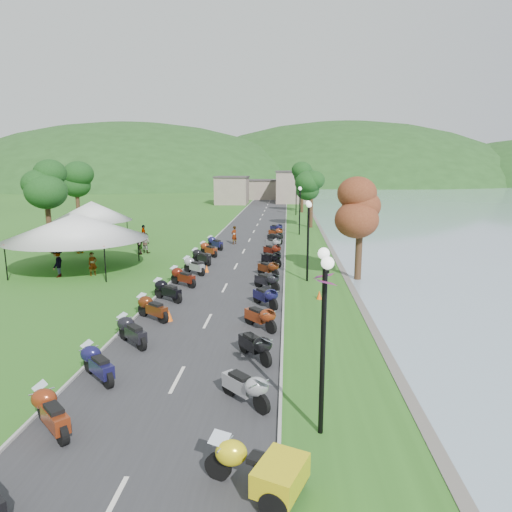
{
  "coord_description": "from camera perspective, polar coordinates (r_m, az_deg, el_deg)",
  "views": [
    {
      "loc": [
        3.68,
        -10.26,
        7.18
      ],
      "look_at": [
        1.64,
        19.48,
        1.3
      ],
      "focal_mm": 32.0,
      "sensor_mm": 36.0,
      "label": 1
    }
  ],
  "objects": [
    {
      "name": "pedestrian_b",
      "position": [
        39.55,
        -13.59,
        0.38
      ],
      "size": [
        0.93,
        0.71,
        1.7
      ],
      "primitive_type": "imported",
      "rotation": [
        0.0,
        0.0,
        2.79
      ],
      "color": "slate",
      "rests_on": "ground"
    },
    {
      "name": "pedestrian_c",
      "position": [
        32.81,
        -23.46,
        -2.42
      ],
      "size": [
        0.68,
        1.28,
        1.89
      ],
      "primitive_type": "imported",
      "rotation": [
        0.0,
        0.0,
        4.86
      ],
      "color": "slate",
      "rests_on": "ground"
    },
    {
      "name": "traffic_cone_near",
      "position": [
        22.0,
        -10.83,
        -7.33
      ],
      "size": [
        0.35,
        0.35,
        0.55
      ],
      "primitive_type": "cone",
      "color": "#F2590C",
      "rests_on": "ground"
    },
    {
      "name": "tree_lakeside",
      "position": [
        29.59,
        12.87,
        4.26
      ],
      "size": [
        2.71,
        2.71,
        7.53
      ],
      "primitive_type": null,
      "color": "#1B4C19",
      "rests_on": "ground"
    },
    {
      "name": "pedestrian_a",
      "position": [
        32.4,
        -19.65,
        -2.31
      ],
      "size": [
        0.71,
        0.7,
        1.58
      ],
      "primitive_type": "imported",
      "rotation": [
        0.0,
        0.0,
        0.75
      ],
      "color": "slate",
      "rests_on": "ground"
    },
    {
      "name": "tree_park_left",
      "position": [
        42.07,
        -24.68,
        6.5
      ],
      "size": [
        3.24,
        3.24,
        9.0
      ],
      "primitive_type": null,
      "color": "#1B4C19",
      "rests_on": "ground"
    },
    {
      "name": "vendor_tent_side",
      "position": [
        45.33,
        -19.73,
        3.94
      ],
      "size": [
        4.82,
        4.82,
        4.0
      ],
      "primitive_type": null,
      "color": "silver",
      "rests_on": "ground"
    },
    {
      "name": "moto_row_right",
      "position": [
        31.69,
        1.76,
        -0.92
      ],
      "size": [
        2.6,
        38.7,
        1.1
      ],
      "primitive_type": null,
      "color": "#331411",
      "rests_on": "ground"
    },
    {
      "name": "yellow_trike",
      "position": [
        11.2,
        -0.34,
        -25.08
      ],
      "size": [
        2.84,
        2.34,
        1.12
      ],
      "primitive_type": null,
      "rotation": [
        0.0,
        0.0,
        2.75
      ],
      "color": "yellow",
      "rests_on": "ground"
    },
    {
      "name": "streetlamp_near",
      "position": [
        12.36,
        8.36,
        -11.21
      ],
      "size": [
        1.4,
        1.4,
        5.0
      ],
      "primitive_type": null,
      "color": "black",
      "rests_on": "ground"
    },
    {
      "name": "road",
      "position": [
        50.9,
        -0.27,
        3.06
      ],
      "size": [
        7.0,
        120.0,
        0.02
      ],
      "primitive_type": "cube",
      "color": "#323234",
      "rests_on": "ground"
    },
    {
      "name": "vendor_tent_main",
      "position": [
        34.12,
        -21.43,
        1.65
      ],
      "size": [
        6.48,
        6.48,
        4.0
      ],
      "primitive_type": null,
      "color": "silver",
      "rests_on": "ground"
    },
    {
      "name": "hills_backdrop",
      "position": [
        210.41,
        2.94,
        9.19
      ],
      "size": [
        360.0,
        120.0,
        76.0
      ],
      "primitive_type": null,
      "color": "#285621",
      "rests_on": "ground"
    },
    {
      "name": "moto_row_left",
      "position": [
        23.67,
        -11.69,
        -5.35
      ],
      "size": [
        2.6,
        36.68,
        1.1
      ],
      "primitive_type": null,
      "color": "#331411",
      "rests_on": "ground"
    },
    {
      "name": "ground",
      "position": [
        13.05,
        -14.26,
        -22.6
      ],
      "size": [
        400.0,
        400.0,
        0.0
      ],
      "primitive_type": "plane",
      "color": "#357623",
      "rests_on": "ground"
    },
    {
      "name": "far_building",
      "position": [
        95.54,
        0.5,
        8.35
      ],
      "size": [
        18.0,
        16.0,
        5.0
      ],
      "primitive_type": "cube",
      "color": "gray",
      "rests_on": "ground"
    }
  ]
}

